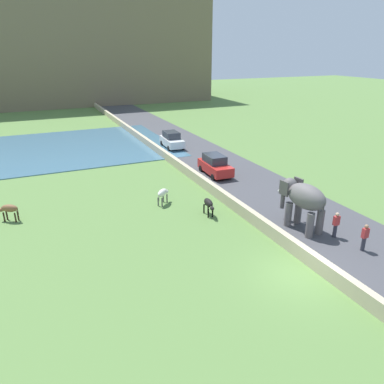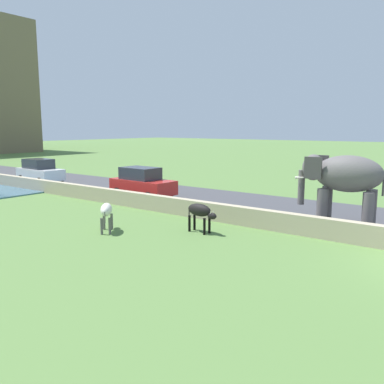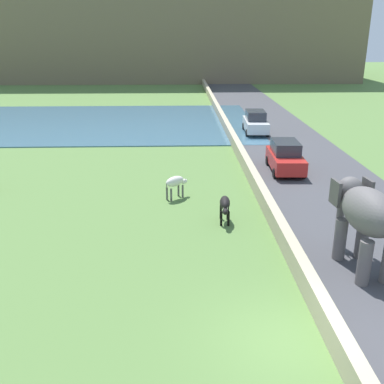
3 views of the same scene
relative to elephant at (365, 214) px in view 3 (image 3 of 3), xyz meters
name	(u,v)px [view 3 (image 3 of 3)]	position (x,y,z in m)	size (l,w,h in m)	color
ground_plane	(287,343)	(-3.40, -3.92, -2.04)	(220.00, 220.00, 0.00)	#567A3D
road_surface	(291,151)	(1.60, 16.08, -2.01)	(7.00, 120.00, 0.06)	#424247
barrier_wall	(241,154)	(-2.20, 14.08, -1.64)	(0.40, 110.00, 0.79)	tan
lake	(53,123)	(-17.40, 26.63, -2.00)	(36.00, 18.00, 0.08)	#426B84
hill_distant	(158,13)	(-9.40, 70.41, 8.58)	(64.00, 28.00, 21.24)	#75664C
elephant	(365,214)	(0.00, 0.00, 0.00)	(1.68, 3.54, 2.99)	#605B5B
car_white	(256,122)	(0.03, 21.84, -1.14)	(1.93, 4.07, 1.80)	white
car_red	(285,157)	(0.03, 11.40, -1.14)	(1.92, 4.06, 1.80)	red
cow_white	(176,182)	(-6.39, 7.13, -1.20)	(1.25, 1.19, 1.15)	silver
cow_black	(225,205)	(-4.27, 4.09, -1.20)	(0.52, 1.40, 1.15)	black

